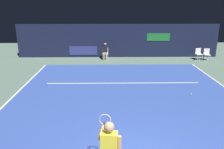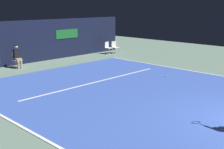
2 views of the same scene
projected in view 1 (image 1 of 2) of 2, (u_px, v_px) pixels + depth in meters
ground_plane at (126, 99)px, 10.31m from camera, size 31.54×31.54×0.00m
court_surface at (126, 99)px, 10.31m from camera, size 10.44×12.14×0.01m
line_sideline_right at (10, 99)px, 10.22m from camera, size 0.10×12.14×0.01m
line_service at (123, 83)px, 12.34m from camera, size 8.14×0.10×0.01m
back_wall at (118, 41)px, 18.23m from camera, size 15.84×0.33×2.60m
line_judge_on_chair at (105, 51)px, 17.45m from camera, size 0.46×0.55×1.32m
courtside_chair_near at (199, 53)px, 17.46m from camera, size 0.49×0.46×0.88m
courtside_chair_far at (207, 54)px, 17.33m from camera, size 0.47×0.45×0.88m
tennis_ball at (191, 94)px, 10.74m from camera, size 0.07×0.07×0.07m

